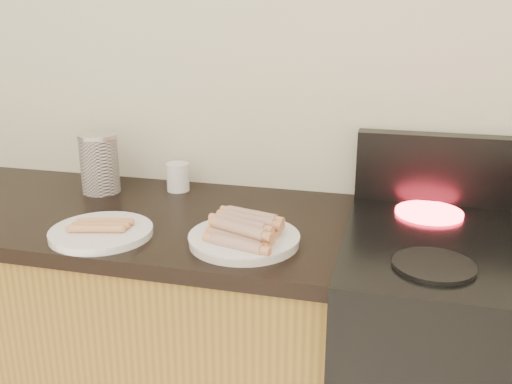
% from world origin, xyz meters
% --- Properties ---
extents(wall_back, '(4.00, 0.04, 2.60)m').
position_xyz_m(wall_back, '(0.00, 2.00, 1.30)').
color(wall_back, silver).
rests_on(wall_back, ground).
extents(cabinet_base, '(2.20, 0.59, 0.86)m').
position_xyz_m(cabinet_base, '(-0.70, 1.69, 0.43)').
color(cabinet_base, olive).
rests_on(cabinet_base, floor).
extents(stove_panel, '(0.76, 0.06, 0.20)m').
position_xyz_m(stove_panel, '(0.78, 1.96, 1.01)').
color(stove_panel, black).
rests_on(stove_panel, stove).
extents(burner_near_left, '(0.18, 0.18, 0.01)m').
position_xyz_m(burner_near_left, '(0.61, 1.51, 0.92)').
color(burner_near_left, black).
rests_on(burner_near_left, stove).
extents(burner_far_left, '(0.18, 0.18, 0.01)m').
position_xyz_m(burner_far_left, '(0.61, 1.84, 0.92)').
color(burner_far_left, '#FF1E2D').
rests_on(burner_far_left, stove).
extents(main_plate, '(0.30, 0.30, 0.02)m').
position_xyz_m(main_plate, '(0.17, 1.55, 0.91)').
color(main_plate, white).
rests_on(main_plate, counter_slab).
extents(side_plate, '(0.30, 0.30, 0.02)m').
position_xyz_m(side_plate, '(-0.20, 1.51, 0.91)').
color(side_plate, silver).
rests_on(side_plate, counter_slab).
extents(hotdog_pile, '(0.14, 0.23, 0.05)m').
position_xyz_m(hotdog_pile, '(0.17, 1.55, 0.94)').
color(hotdog_pile, '#9D3631').
rests_on(hotdog_pile, main_plate).
extents(plain_sausages, '(0.13, 0.10, 0.02)m').
position_xyz_m(plain_sausages, '(-0.20, 1.51, 0.93)').
color(plain_sausages, tan).
rests_on(plain_sausages, side_plate).
extents(canister, '(0.12, 0.12, 0.18)m').
position_xyz_m(canister, '(-0.37, 1.83, 0.99)').
color(canister, white).
rests_on(canister, counter_slab).
extents(mug, '(0.08, 0.08, 0.09)m').
position_xyz_m(mug, '(-0.14, 1.90, 0.94)').
color(mug, white).
rests_on(mug, counter_slab).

